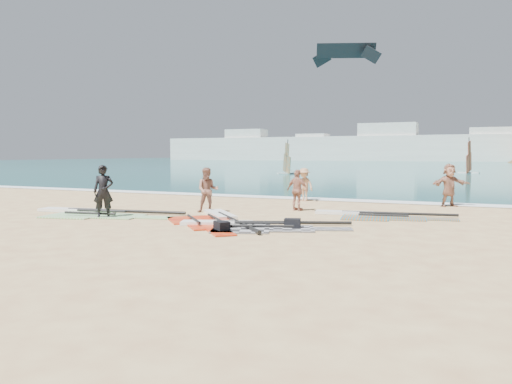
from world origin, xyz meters
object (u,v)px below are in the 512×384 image
at_px(rig_orange, 371,215).
at_px(gear_bag_near, 292,224).
at_px(rig_red, 214,219).
at_px(person_wetsuit, 103,192).
at_px(beachgoer_back, 297,190).
at_px(beachgoer_right, 449,185).
at_px(rig_green, 92,213).
at_px(beachgoer_mid, 304,185).
at_px(beachgoer_left, 208,190).
at_px(rig_grey, 250,226).
at_px(gear_bag_far, 222,226).

height_order(rig_orange, gear_bag_near, gear_bag_near).
bearing_deg(rig_red, person_wetsuit, -117.21).
bearing_deg(beachgoer_back, person_wetsuit, 56.44).
relative_size(rig_orange, beachgoer_back, 3.13).
distance_m(rig_orange, beachgoer_back, 3.46).
distance_m(rig_red, beachgoer_right, 11.43).
bearing_deg(rig_orange, beachgoer_back, 158.17).
bearing_deg(rig_orange, rig_green, -169.14).
bearing_deg(gear_bag_near, rig_green, 177.97).
distance_m(rig_red, beachgoer_mid, 8.47).
height_order(person_wetsuit, beachgoer_mid, person_wetsuit).
distance_m(rig_red, person_wetsuit, 4.37).
xyz_separation_m(rig_green, rig_orange, (10.39, 3.87, -0.00)).
bearing_deg(person_wetsuit, beachgoer_back, 7.68).
xyz_separation_m(rig_orange, beachgoer_mid, (-4.43, 4.91, 0.80)).
height_order(gear_bag_near, beachgoer_left, beachgoer_left).
relative_size(beachgoer_mid, beachgoer_back, 0.96).
xyz_separation_m(rig_grey, rig_green, (-7.29, 0.59, 0.00)).
bearing_deg(beachgoer_mid, beachgoer_right, 19.90).
bearing_deg(beachgoer_mid, beachgoer_back, -56.49).
xyz_separation_m(gear_bag_far, beachgoer_left, (-2.91, 4.18, 0.77)).
relative_size(rig_red, beachgoer_right, 2.86).
height_order(rig_grey, beachgoer_right, beachgoer_right).
bearing_deg(gear_bag_near, rig_grey, -168.77).
xyz_separation_m(beachgoer_mid, beachgoer_back, (1.14, -4.19, 0.03)).
relative_size(gear_bag_near, beachgoer_mid, 0.31).
bearing_deg(beachgoer_right, gear_bag_far, -154.82).
height_order(gear_bag_far, person_wetsuit, person_wetsuit).
xyz_separation_m(rig_grey, rig_red, (-1.86, 0.94, 0.00)).
bearing_deg(rig_red, gear_bag_near, 36.01).
height_order(gear_bag_far, beachgoer_right, beachgoer_right).
relative_size(rig_red, person_wetsuit, 2.82).
bearing_deg(beachgoer_right, gear_bag_near, -149.77).
relative_size(rig_orange, person_wetsuit, 2.73).
height_order(beachgoer_left, beachgoer_back, beachgoer_left).
xyz_separation_m(rig_grey, beachgoer_mid, (-1.32, 9.36, 0.80)).
bearing_deg(rig_grey, beachgoer_back, 70.71).
relative_size(rig_red, beachgoer_back, 3.23).
distance_m(gear_bag_far, beachgoer_left, 5.15).
distance_m(rig_orange, beachgoer_mid, 6.66).
xyz_separation_m(gear_bag_near, beachgoer_right, (4.19, 9.28, 0.82)).
bearing_deg(rig_orange, gear_bag_near, -121.77).
xyz_separation_m(rig_green, rig_red, (5.43, 0.36, -0.00)).
bearing_deg(rig_red, rig_green, -128.69).
xyz_separation_m(beachgoer_left, beachgoer_back, (3.16, 2.13, -0.05)).
relative_size(rig_orange, gear_bag_near, 10.59).
distance_m(rig_grey, beachgoer_left, 4.60).
xyz_separation_m(rig_green, beachgoer_right, (12.88, 8.98, 0.94)).
relative_size(rig_green, beachgoer_mid, 3.91).
xyz_separation_m(rig_orange, gear_bag_near, (-1.71, -4.18, 0.12)).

